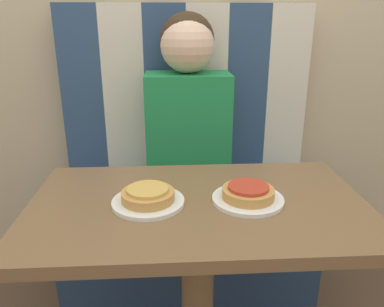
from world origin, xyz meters
name	(u,v)px	position (x,y,z in m)	size (l,w,h in m)	color
booth_seat	(188,234)	(0.00, 0.58, 0.24)	(1.11, 0.48, 0.49)	navy
booth_backrest	(186,93)	(0.00, 0.77, 0.88)	(1.11, 0.09, 0.78)	navy
dining_table	(198,234)	(0.00, 0.00, 0.60)	(0.96, 0.57, 0.71)	brown
person	(188,102)	(0.00, 0.58, 0.87)	(0.35, 0.25, 0.74)	#1E8447
plate_left	(148,202)	(-0.14, -0.01, 0.71)	(0.20, 0.20, 0.01)	white
plate_right	(248,199)	(0.14, -0.01, 0.71)	(0.20, 0.20, 0.01)	white
pizza_left	(148,195)	(-0.14, -0.01, 0.74)	(0.15, 0.15, 0.04)	#C68E47
pizza_right	(248,192)	(0.14, -0.01, 0.74)	(0.15, 0.15, 0.04)	#C68E47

